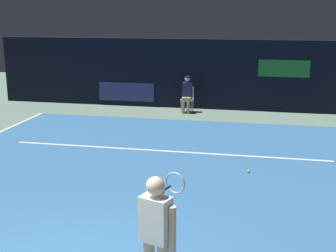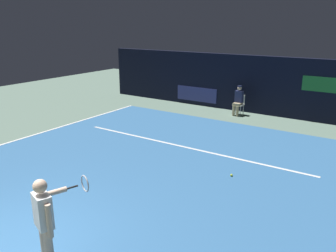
% 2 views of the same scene
% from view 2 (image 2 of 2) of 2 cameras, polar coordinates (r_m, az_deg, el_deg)
% --- Properties ---
extents(ground_plane, '(31.81, 31.81, 0.00)m').
position_cam_2_polar(ground_plane, '(10.06, -2.82, -6.80)').
color(ground_plane, slate).
extents(court_surface, '(10.80, 11.18, 0.01)m').
position_cam_2_polar(court_surface, '(10.06, -2.82, -6.77)').
color(court_surface, '#336699').
rests_on(court_surface, ground).
extents(line_sideline_right, '(0.10, 11.18, 0.01)m').
position_cam_2_polar(line_sideline_right, '(13.75, -21.08, -1.34)').
color(line_sideline_right, white).
rests_on(line_sideline_right, court_surface).
extents(line_service, '(8.43, 0.10, 0.01)m').
position_cam_2_polar(line_service, '(11.57, 2.95, -3.51)').
color(line_service, white).
rests_on(line_service, court_surface).
extents(back_wall, '(15.70, 0.33, 2.60)m').
position_cam_2_polar(back_wall, '(16.33, 13.55, 6.70)').
color(back_wall, black).
rests_on(back_wall, ground).
extents(tennis_player, '(0.50, 1.05, 1.73)m').
position_cam_2_polar(tennis_player, '(6.00, -19.45, -14.65)').
color(tennis_player, beige).
rests_on(tennis_player, ground).
extents(line_judge_on_chair, '(0.45, 0.54, 1.32)m').
position_cam_2_polar(line_judge_on_chair, '(15.78, 11.51, 4.22)').
color(line_judge_on_chair, white).
rests_on(line_judge_on_chair, ground).
extents(tennis_ball, '(0.07, 0.07, 0.07)m').
position_cam_2_polar(tennis_ball, '(9.61, 10.41, -7.96)').
color(tennis_ball, '#CCE033').
rests_on(tennis_ball, court_surface).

